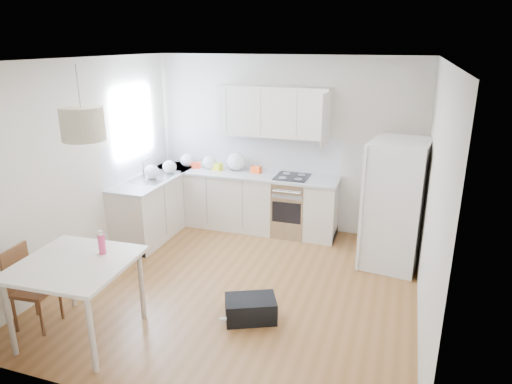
% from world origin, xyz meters
% --- Properties ---
extents(floor, '(4.20, 4.20, 0.00)m').
position_xyz_m(floor, '(0.00, 0.00, 0.00)').
color(floor, brown).
rests_on(floor, ground).
extents(ceiling, '(4.20, 4.20, 0.00)m').
position_xyz_m(ceiling, '(0.00, 0.00, 2.70)').
color(ceiling, white).
rests_on(ceiling, wall_back).
extents(wall_back, '(4.20, 0.00, 4.20)m').
position_xyz_m(wall_back, '(0.00, 2.10, 1.35)').
color(wall_back, silver).
rests_on(wall_back, floor).
extents(wall_left, '(0.00, 4.20, 4.20)m').
position_xyz_m(wall_left, '(-2.10, 0.00, 1.35)').
color(wall_left, silver).
rests_on(wall_left, floor).
extents(wall_right, '(0.00, 4.20, 4.20)m').
position_xyz_m(wall_right, '(2.10, 0.00, 1.35)').
color(wall_right, silver).
rests_on(wall_right, floor).
extents(window_glassblock, '(0.02, 1.00, 1.00)m').
position_xyz_m(window_glassblock, '(-2.09, 1.15, 1.75)').
color(window_glassblock, '#BFE0F9').
rests_on(window_glassblock, wall_left).
extents(cabinets_back, '(3.00, 0.60, 0.88)m').
position_xyz_m(cabinets_back, '(-0.60, 1.80, 0.44)').
color(cabinets_back, silver).
rests_on(cabinets_back, floor).
extents(cabinets_left, '(0.60, 1.80, 0.88)m').
position_xyz_m(cabinets_left, '(-1.80, 1.20, 0.44)').
color(cabinets_left, silver).
rests_on(cabinets_left, floor).
extents(counter_back, '(3.02, 0.64, 0.04)m').
position_xyz_m(counter_back, '(-0.60, 1.80, 0.90)').
color(counter_back, '#AFB2B4').
rests_on(counter_back, cabinets_back).
extents(counter_left, '(0.64, 1.82, 0.04)m').
position_xyz_m(counter_left, '(-1.80, 1.20, 0.90)').
color(counter_left, '#AFB2B4').
rests_on(counter_left, cabinets_left).
extents(backsplash_back, '(3.00, 0.01, 0.58)m').
position_xyz_m(backsplash_back, '(-0.60, 2.09, 1.21)').
color(backsplash_back, white).
rests_on(backsplash_back, wall_back).
extents(backsplash_left, '(0.01, 1.80, 0.58)m').
position_xyz_m(backsplash_left, '(-2.09, 1.20, 1.21)').
color(backsplash_left, white).
rests_on(backsplash_left, wall_left).
extents(upper_cabinets, '(1.70, 0.32, 0.75)m').
position_xyz_m(upper_cabinets, '(-0.15, 1.94, 1.88)').
color(upper_cabinets, silver).
rests_on(upper_cabinets, wall_back).
extents(range_oven, '(0.50, 0.61, 0.88)m').
position_xyz_m(range_oven, '(0.20, 1.80, 0.44)').
color(range_oven, '#B0B3B5').
rests_on(range_oven, floor).
extents(sink, '(0.50, 0.80, 0.16)m').
position_xyz_m(sink, '(-1.80, 1.15, 0.92)').
color(sink, '#B0B3B5').
rests_on(sink, counter_left).
extents(refrigerator, '(0.93, 0.95, 1.70)m').
position_xyz_m(refrigerator, '(1.75, 1.25, 0.85)').
color(refrigerator, white).
rests_on(refrigerator, floor).
extents(dining_table, '(1.11, 1.11, 0.84)m').
position_xyz_m(dining_table, '(-1.18, -1.44, 0.74)').
color(dining_table, beige).
rests_on(dining_table, floor).
extents(dining_chair, '(0.41, 0.41, 0.88)m').
position_xyz_m(dining_chair, '(-1.73, -1.44, 0.44)').
color(dining_chair, '#462915').
rests_on(dining_chair, floor).
extents(drink_bottle, '(0.08, 0.08, 0.25)m').
position_xyz_m(drink_bottle, '(-1.02, -1.19, 0.96)').
color(drink_bottle, '#DE3D70').
rests_on(drink_bottle, dining_table).
extents(gym_bag, '(0.64, 0.55, 0.25)m').
position_xyz_m(gym_bag, '(0.37, -0.62, 0.12)').
color(gym_bag, black).
rests_on(gym_bag, floor).
extents(pendant_lamp, '(0.43, 0.43, 0.30)m').
position_xyz_m(pendant_lamp, '(-0.99, -1.31, 2.18)').
color(pendant_lamp, beige).
rests_on(pendant_lamp, ceiling).
extents(grocery_bag_a, '(0.23, 0.20, 0.21)m').
position_xyz_m(grocery_bag_a, '(-1.59, 1.85, 1.02)').
color(grocery_bag_a, white).
rests_on(grocery_bag_a, counter_back).
extents(grocery_bag_b, '(0.24, 0.20, 0.22)m').
position_xyz_m(grocery_bag_b, '(-1.17, 1.82, 1.03)').
color(grocery_bag_b, white).
rests_on(grocery_bag_b, counter_back).
extents(grocery_bag_c, '(0.31, 0.27, 0.28)m').
position_xyz_m(grocery_bag_c, '(-0.74, 1.90, 1.06)').
color(grocery_bag_c, white).
rests_on(grocery_bag_c, counter_back).
extents(grocery_bag_d, '(0.22, 0.19, 0.20)m').
position_xyz_m(grocery_bag_d, '(-1.68, 1.42, 1.02)').
color(grocery_bag_d, white).
rests_on(grocery_bag_d, counter_back).
extents(grocery_bag_e, '(0.24, 0.20, 0.21)m').
position_xyz_m(grocery_bag_e, '(-1.78, 1.06, 1.03)').
color(grocery_bag_e, white).
rests_on(grocery_bag_e, counter_left).
extents(snack_orange, '(0.17, 0.12, 0.11)m').
position_xyz_m(snack_orange, '(-0.39, 1.85, 0.97)').
color(snack_orange, '#E34614').
rests_on(snack_orange, counter_back).
extents(snack_yellow, '(0.20, 0.16, 0.12)m').
position_xyz_m(snack_yellow, '(-1.04, 1.80, 0.98)').
color(snack_yellow, yellow).
rests_on(snack_yellow, counter_back).
extents(snack_red, '(0.16, 0.12, 0.10)m').
position_xyz_m(snack_red, '(-1.40, 1.81, 0.97)').
color(snack_red, red).
rests_on(snack_red, counter_back).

